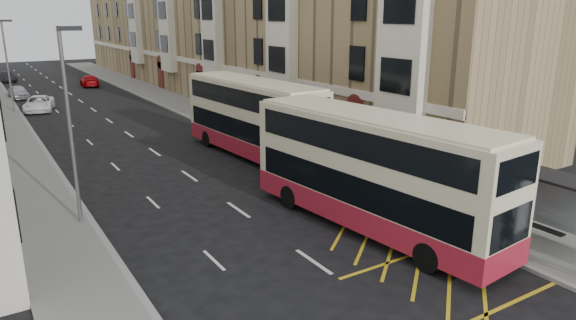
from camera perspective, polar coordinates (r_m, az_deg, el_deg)
ground at (r=16.15m, az=11.32°, el=-16.51°), size 200.00×200.00×0.00m
pavement_right at (r=44.27m, az=-7.92°, el=4.66°), size 4.00×120.00×0.15m
pavement_left at (r=40.66m, az=-28.23°, el=1.91°), size 3.00×120.00×0.15m
kerb_right at (r=43.52m, az=-10.32°, el=4.36°), size 0.25×120.00×0.15m
kerb_left at (r=40.77m, az=-26.15°, el=2.21°), size 0.25×120.00×0.15m
road_markings at (r=56.21m, az=-21.86°, el=5.97°), size 10.00×110.00×0.01m
terrace_right at (r=60.31m, az=-8.27°, el=14.72°), size 10.75×79.00×15.25m
bus_shelter at (r=21.26m, az=29.12°, el=-3.81°), size 1.65×4.25×2.70m
guard_railing at (r=23.48m, az=13.05°, el=-3.72°), size 0.06×6.56×1.01m
street_lamp_near at (r=22.30m, az=-23.05°, el=4.46°), size 0.93×0.18×8.00m
street_lamp_far at (r=51.96m, az=-28.71°, el=9.63°), size 0.93×0.18×8.00m
double_decker_front at (r=20.99m, az=9.36°, el=-1.31°), size 3.96×12.23×4.79m
double_decker_rear at (r=31.74m, az=-3.95°, el=4.67°), size 3.53×12.07×4.75m
pedestrian_mid at (r=24.25m, az=21.86°, el=-3.48°), size 0.94×0.80×1.71m
pedestrian_far at (r=23.53m, az=14.72°, el=-3.22°), size 1.17×0.72×1.86m
white_van at (r=52.54m, az=-25.95°, el=5.65°), size 3.36×5.35×1.38m
car_silver at (r=61.38m, az=-27.77°, el=6.69°), size 2.02×4.20×1.38m
car_dark at (r=77.42m, az=-28.85°, el=8.07°), size 2.46×4.23×1.32m
car_red at (r=68.49m, az=-21.21°, el=8.21°), size 2.46×4.98×1.39m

